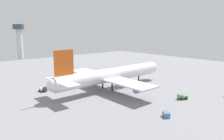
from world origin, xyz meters
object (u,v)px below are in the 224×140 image
safety_cone_nose (153,79)px  cargo_loader (182,97)px  cargo_container_fore (166,114)px  control_tower (19,38)px  maintenance_van (43,89)px  cargo_airplane (112,75)px

safety_cone_nose → cargo_loader: bearing=-122.5°
cargo_container_fore → safety_cone_nose: (38.52, 35.25, -0.43)m
cargo_container_fore → control_tower: bearing=86.3°
maintenance_van → control_tower: control_tower is taller
cargo_loader → control_tower: 170.54m
cargo_loader → control_tower: control_tower is taller
maintenance_van → cargo_airplane: bearing=-31.9°
cargo_loader → control_tower: size_ratio=0.13×
cargo_loader → maintenance_van: size_ratio=1.01×
cargo_container_fore → safety_cone_nose: bearing=42.5°
cargo_loader → cargo_container_fore: (-20.07, -6.26, -0.23)m
cargo_airplane → maintenance_van: bearing=148.1°
cargo_airplane → safety_cone_nose: (29.79, -1.90, -6.30)m
maintenance_van → cargo_container_fore: (18.28, -53.94, -0.31)m
cargo_airplane → control_tower: size_ratio=1.98×
cargo_loader → cargo_container_fore: 21.02m
cargo_airplane → cargo_loader: 33.38m
cargo_loader → maintenance_van: bearing=128.8°
cargo_container_fore → safety_cone_nose: cargo_container_fore is taller
cargo_loader → safety_cone_nose: 34.37m
cargo_airplane → control_tower: control_tower is taller
maintenance_van → control_tower: 126.61m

